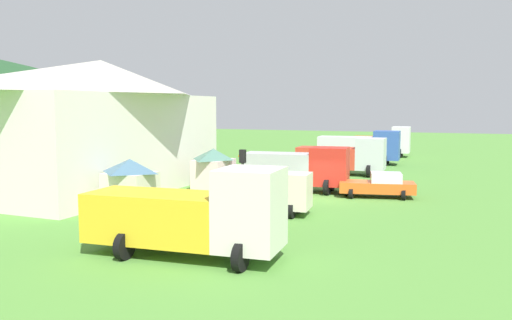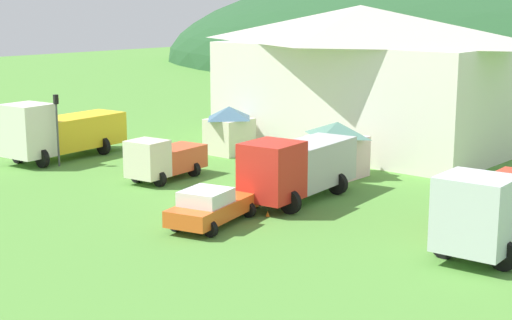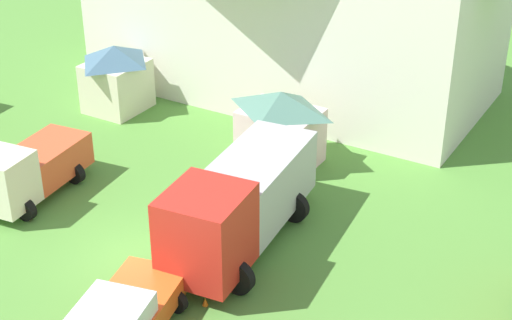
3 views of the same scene
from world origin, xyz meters
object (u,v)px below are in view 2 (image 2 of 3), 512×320
at_px(light_truck_cream, 163,159).
at_px(crane_truck_red, 297,166).
at_px(play_shed_cream, 229,129).
at_px(traffic_light_west, 57,123).
at_px(traffic_cone_near_pickup, 268,216).
at_px(heavy_rig_striped, 59,131).
at_px(tow_truck_silver, 497,208).
at_px(depot_building, 359,77).
at_px(service_pickup_orange, 212,206).
at_px(play_shed_pink, 337,148).

height_order(light_truck_cream, crane_truck_red, crane_truck_red).
relative_size(play_shed_cream, traffic_light_west, 0.72).
xyz_separation_m(play_shed_cream, traffic_light_west, (-4.98, -9.40, 1.03)).
relative_size(crane_truck_red, traffic_cone_near_pickup, 14.66).
height_order(heavy_rig_striped, tow_truck_silver, heavy_rig_striped).
xyz_separation_m(tow_truck_silver, traffic_light_west, (-26.06, -1.84, 0.92)).
bearing_deg(traffic_light_west, play_shed_cream, 62.10).
bearing_deg(light_truck_cream, crane_truck_red, 91.68).
height_order(depot_building, service_pickup_orange, depot_building).
relative_size(light_truck_cream, tow_truck_silver, 0.63).
distance_m(tow_truck_silver, traffic_light_west, 26.14).
relative_size(crane_truck_red, traffic_light_west, 1.80).
xyz_separation_m(depot_building, play_shed_pink, (3.36, -7.16, -3.24)).
distance_m(depot_building, heavy_rig_striped, 19.19).
bearing_deg(service_pickup_orange, traffic_cone_near_pickup, 146.31).
height_order(tow_truck_silver, traffic_light_west, traffic_light_west).
height_order(crane_truck_red, traffic_cone_near_pickup, crane_truck_red).
height_order(depot_building, traffic_cone_near_pickup, depot_building).
bearing_deg(play_shed_cream, traffic_light_west, -117.90).
height_order(play_shed_pink, crane_truck_red, crane_truck_red).
height_order(crane_truck_red, tow_truck_silver, tow_truck_silver).
distance_m(depot_building, tow_truck_silver, 21.19).
xyz_separation_m(play_shed_cream, crane_truck_red, (10.61, -6.69, 0.16)).
height_order(play_shed_cream, light_truck_cream, play_shed_cream).
height_order(heavy_rig_striped, traffic_cone_near_pickup, heavy_rig_striped).
distance_m(light_truck_cream, traffic_cone_near_pickup, 9.22).
xyz_separation_m(depot_building, traffic_light_west, (-10.45, -15.83, -2.20)).
relative_size(depot_building, service_pickup_orange, 3.73).
bearing_deg(depot_building, tow_truck_silver, -41.85).
bearing_deg(heavy_rig_striped, tow_truck_silver, 85.80).
bearing_deg(heavy_rig_striped, traffic_light_west, 47.50).
distance_m(play_shed_pink, service_pickup_orange, 11.74).
xyz_separation_m(light_truck_cream, service_pickup_orange, (7.97, -4.47, -0.36)).
distance_m(light_truck_cream, service_pickup_orange, 9.14).
xyz_separation_m(play_shed_cream, light_truck_cream, (2.40, -7.88, -0.37)).
bearing_deg(light_truck_cream, traffic_light_west, -84.92).
relative_size(play_shed_pink, crane_truck_red, 0.42).
bearing_deg(tow_truck_silver, traffic_cone_near_pickup, -80.70).
distance_m(play_shed_pink, light_truck_cream, 9.62).
bearing_deg(depot_building, traffic_light_west, -123.44).
relative_size(heavy_rig_striped, traffic_light_west, 1.93).
xyz_separation_m(play_shed_cream, traffic_cone_near_pickup, (11.35, -9.75, -1.56)).
relative_size(play_shed_pink, traffic_cone_near_pickup, 6.17).
xyz_separation_m(heavy_rig_striped, tow_truck_silver, (27.76, 0.56, -0.10)).
distance_m(depot_building, traffic_cone_near_pickup, 17.86).
height_order(play_shed_cream, service_pickup_orange, play_shed_cream).
distance_m(play_shed_cream, service_pickup_orange, 16.14).
distance_m(heavy_rig_striped, tow_truck_silver, 27.76).
relative_size(play_shed_cream, light_truck_cream, 0.61).
height_order(depot_building, crane_truck_red, depot_building).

